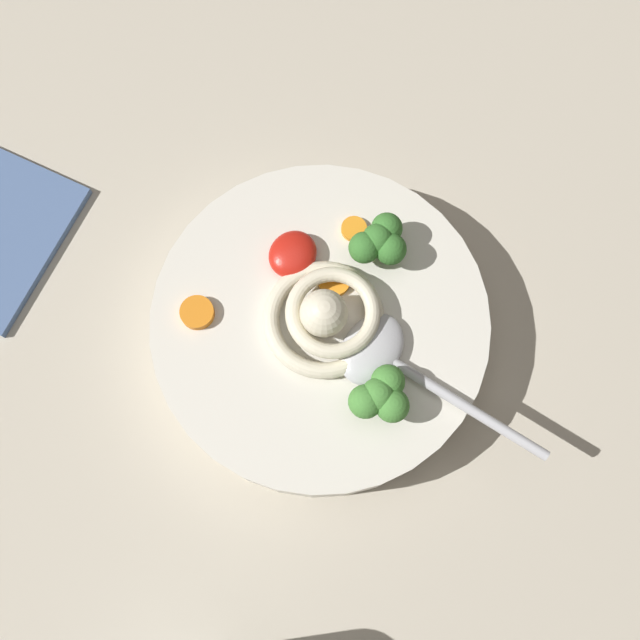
% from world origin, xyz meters
% --- Properties ---
extents(table_slab, '(1.27, 1.27, 0.03)m').
position_xyz_m(table_slab, '(0.00, 0.00, 0.01)').
color(table_slab, '#BCB29E').
rests_on(table_slab, ground).
extents(soup_bowl, '(0.27, 0.27, 0.05)m').
position_xyz_m(soup_bowl, '(0.03, 0.03, 0.06)').
color(soup_bowl, silver).
rests_on(soup_bowl, table_slab).
extents(noodle_pile, '(0.10, 0.10, 0.04)m').
position_xyz_m(noodle_pile, '(0.04, 0.03, 0.10)').
color(noodle_pile, beige).
rests_on(noodle_pile, soup_bowl).
extents(soup_spoon, '(0.06, 0.17, 0.02)m').
position_xyz_m(soup_spoon, '(0.04, -0.03, 0.09)').
color(soup_spoon, '#B7B7BC').
rests_on(soup_spoon, soup_bowl).
extents(chili_sauce_dollop, '(0.04, 0.04, 0.02)m').
position_xyz_m(chili_sauce_dollop, '(0.06, 0.08, 0.09)').
color(chili_sauce_dollop, red).
rests_on(chili_sauce_dollop, soup_bowl).
extents(broccoli_floret_rear, '(0.05, 0.04, 0.04)m').
position_xyz_m(broccoli_floret_rear, '(0.01, -0.04, 0.11)').
color(broccoli_floret_rear, '#7A9E60').
rests_on(broccoli_floret_rear, soup_bowl).
extents(broccoli_floret_near_spoon, '(0.05, 0.04, 0.04)m').
position_xyz_m(broccoli_floret_near_spoon, '(0.11, 0.03, 0.11)').
color(broccoli_floret_near_spoon, '#7A9E60').
rests_on(broccoli_floret_near_spoon, soup_bowl).
extents(carrot_slice_beside_chili, '(0.03, 0.03, 0.01)m').
position_xyz_m(carrot_slice_beside_chili, '(-0.02, 0.11, 0.09)').
color(carrot_slice_beside_chili, orange).
rests_on(carrot_slice_beside_chili, soup_bowl).
extents(carrot_slice_center, '(0.03, 0.03, 0.01)m').
position_xyz_m(carrot_slice_center, '(0.07, 0.04, 0.09)').
color(carrot_slice_center, orange).
rests_on(carrot_slice_center, soup_bowl).
extents(carrot_slice_extra_a, '(0.02, 0.02, 0.00)m').
position_xyz_m(carrot_slice_extra_a, '(0.11, 0.05, 0.09)').
color(carrot_slice_extra_a, orange).
rests_on(carrot_slice_extra_a, soup_bowl).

